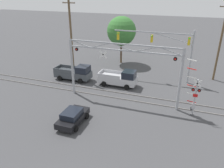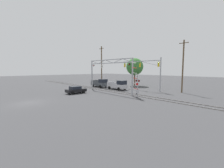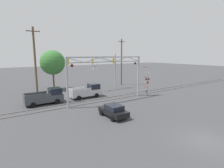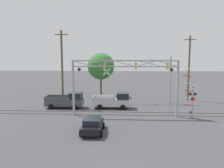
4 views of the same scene
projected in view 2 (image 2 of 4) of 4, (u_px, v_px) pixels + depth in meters
ground_plane at (28, 103)px, 20.89m from camera, size 200.00×200.00×0.00m
rail_track_near at (110, 92)px, 31.05m from camera, size 80.00×0.08×0.10m
rail_track_far at (115, 91)px, 32.00m from camera, size 80.00×0.08×0.10m
crossing_gantry at (109, 71)px, 30.44m from camera, size 12.59×0.30×6.67m
crossing_signal_mast at (137, 85)px, 24.62m from camera, size 1.70×0.35×5.88m
traffic_signal_span at (149, 68)px, 32.55m from camera, size 10.62×0.39×7.11m
pickup_truck_lead at (118, 85)px, 34.49m from camera, size 5.02×2.16×2.17m
pickup_truck_following at (100, 83)px, 39.19m from camera, size 5.15×2.16×2.17m
sedan_waiting at (76, 90)px, 29.03m from camera, size 2.03×3.80×1.42m
utility_pole_left at (102, 66)px, 40.21m from camera, size 1.80×0.28×10.74m
utility_pole_right at (183, 66)px, 29.51m from camera, size 1.80×0.28×10.38m
background_tree_beyond_span at (135, 67)px, 42.26m from camera, size 4.77×4.77×7.80m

